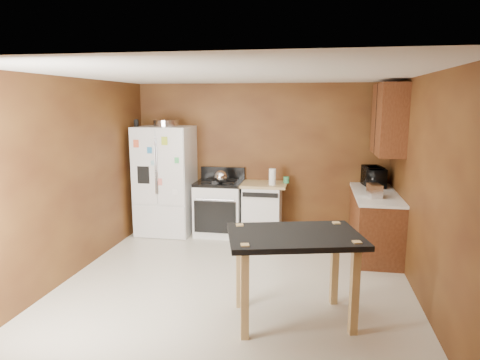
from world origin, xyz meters
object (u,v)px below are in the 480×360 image
(toaster, at_px, (375,191))
(green_canister, at_px, (286,180))
(kettle, at_px, (221,177))
(gas_range, at_px, (219,207))
(dishwasher, at_px, (262,209))
(island, at_px, (294,247))
(microwave, at_px, (374,177))
(pen_cup, at_px, (136,123))
(paper_towel, at_px, (272,177))
(roasting_pan, at_px, (166,123))
(refrigerator, at_px, (165,180))

(toaster, bearing_deg, green_canister, 133.73)
(kettle, xyz_separation_m, gas_range, (-0.06, 0.14, -0.54))
(toaster, bearing_deg, dishwasher, 142.83)
(kettle, height_order, toaster, kettle)
(gas_range, bearing_deg, island, -62.93)
(kettle, relative_size, microwave, 0.42)
(microwave, bearing_deg, gas_range, 81.34)
(pen_cup, distance_m, green_canister, 2.62)
(paper_towel, bearing_deg, kettle, -176.53)
(toaster, bearing_deg, kettle, 153.28)
(dishwasher, bearing_deg, kettle, -166.34)
(dishwasher, height_order, island, island)
(paper_towel, height_order, dishwasher, paper_towel)
(paper_towel, xyz_separation_m, gas_range, (-0.89, 0.09, -0.56))
(paper_towel, bearing_deg, toaster, -25.21)
(island, bearing_deg, microwave, 68.31)
(roasting_pan, distance_m, paper_towel, 1.95)
(roasting_pan, xyz_separation_m, green_canister, (1.97, 0.17, -0.91))
(roasting_pan, bearing_deg, gas_range, 3.89)
(pen_cup, bearing_deg, dishwasher, 5.15)
(paper_towel, xyz_separation_m, dishwasher, (-0.17, 0.11, -0.57))
(paper_towel, distance_m, gas_range, 1.05)
(gas_range, bearing_deg, roasting_pan, -176.11)
(refrigerator, relative_size, island, 1.23)
(paper_towel, relative_size, toaster, 1.03)
(toaster, distance_m, microwave, 0.83)
(roasting_pan, relative_size, toaster, 1.66)
(kettle, bearing_deg, dishwasher, 13.66)
(gas_range, bearing_deg, kettle, -67.08)
(kettle, distance_m, island, 2.88)
(pen_cup, distance_m, microwave, 3.89)
(kettle, distance_m, dishwasher, 0.88)
(toaster, relative_size, dishwasher, 0.28)
(refrigerator, distance_m, gas_range, 1.01)
(pen_cup, xyz_separation_m, gas_range, (1.34, 0.16, -1.40))
(green_canister, distance_m, refrigerator, 2.02)
(roasting_pan, xyz_separation_m, gas_range, (0.87, 0.06, -1.39))
(dishwasher, bearing_deg, island, -76.44)
(green_canister, relative_size, gas_range, 0.09)
(pen_cup, relative_size, green_canister, 1.11)
(pen_cup, relative_size, dishwasher, 0.13)
(pen_cup, relative_size, gas_range, 0.10)
(paper_towel, height_order, toaster, paper_towel)
(pen_cup, bearing_deg, paper_towel, 1.93)
(green_canister, relative_size, refrigerator, 0.06)
(paper_towel, height_order, gas_range, paper_towel)
(roasting_pan, distance_m, dishwasher, 2.12)
(toaster, height_order, gas_range, gas_range)
(kettle, height_order, microwave, microwave)
(kettle, bearing_deg, pen_cup, -178.99)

